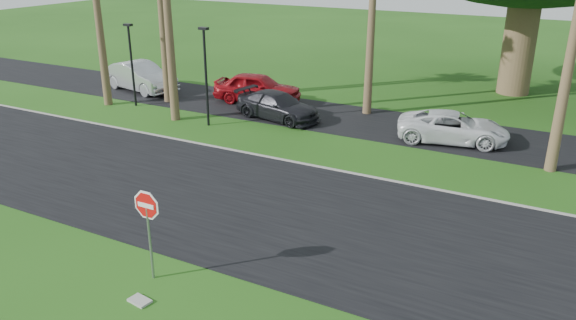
% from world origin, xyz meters
% --- Properties ---
extents(ground, '(120.00, 120.00, 0.00)m').
position_xyz_m(ground, '(0.00, 0.00, 0.00)').
color(ground, '#1F4B12').
rests_on(ground, ground).
extents(road, '(120.00, 8.00, 0.02)m').
position_xyz_m(road, '(0.00, 2.00, 0.01)').
color(road, black).
rests_on(road, ground).
extents(parking_strip, '(120.00, 5.00, 0.02)m').
position_xyz_m(parking_strip, '(0.00, 12.50, 0.01)').
color(parking_strip, black).
rests_on(parking_strip, ground).
extents(curb, '(120.00, 0.12, 0.06)m').
position_xyz_m(curb, '(0.00, 6.05, 0.03)').
color(curb, gray).
rests_on(curb, ground).
extents(stop_sign_near, '(1.05, 0.07, 2.62)m').
position_xyz_m(stop_sign_near, '(0.50, -3.00, 1.77)').
color(stop_sign_near, gray).
rests_on(stop_sign_near, ground).
extents(streetlight_left, '(0.45, 0.25, 4.34)m').
position_xyz_m(streetlight_left, '(-11.50, 9.50, 2.50)').
color(streetlight_left, black).
rests_on(streetlight_left, ground).
extents(streetlight_right, '(0.45, 0.25, 4.64)m').
position_xyz_m(streetlight_right, '(-6.00, 8.50, 2.65)').
color(streetlight_right, black).
rests_on(streetlight_right, ground).
extents(car_silver, '(5.32, 2.78, 1.67)m').
position_xyz_m(car_silver, '(-13.46, 12.14, 0.83)').
color(car_silver, '#BBBCC3').
rests_on(car_silver, ground).
extents(car_red, '(5.01, 2.77, 1.62)m').
position_xyz_m(car_red, '(-6.04, 13.16, 0.81)').
color(car_red, maroon).
rests_on(car_red, ground).
extents(car_dark, '(4.80, 2.64, 1.32)m').
position_xyz_m(car_dark, '(-3.55, 10.96, 0.66)').
color(car_dark, black).
rests_on(car_dark, ground).
extents(car_minivan, '(5.08, 3.09, 1.32)m').
position_xyz_m(car_minivan, '(4.89, 11.56, 0.66)').
color(car_minivan, white).
rests_on(car_minivan, ground).
extents(utility_slab, '(0.60, 0.43, 0.06)m').
position_xyz_m(utility_slab, '(0.91, -3.99, 0.03)').
color(utility_slab, '#9F9E97').
rests_on(utility_slab, ground).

